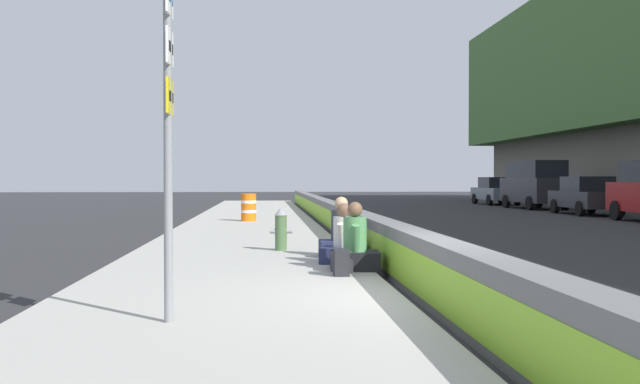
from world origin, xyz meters
name	(u,v)px	position (x,y,z in m)	size (l,w,h in m)	color
ground_plane	(442,309)	(0.00, 0.00, 0.00)	(160.00, 160.00, 0.00)	#2B2B2D
sidewalk_strip	(226,306)	(0.00, 2.65, 0.07)	(80.00, 4.40, 0.14)	#A8A59E
jersey_barrier	(442,274)	(0.00, 0.00, 0.42)	(76.00, 0.45, 0.85)	slate
route_sign_post	(169,117)	(-1.30, 3.16, 2.23)	(0.44, 0.09, 3.60)	gray
fire_hydrant	(281,229)	(6.01, 1.85, 0.59)	(0.26, 0.46, 0.88)	#47663D
seated_person_foreground	(355,248)	(2.78, 0.73, 0.48)	(0.72, 0.83, 1.10)	black
seated_person_middle	(344,244)	(3.70, 0.81, 0.47)	(0.83, 0.90, 1.04)	#23284C
seated_person_rear	(341,238)	(4.76, 0.74, 0.49)	(0.72, 0.82, 1.13)	#23284C
backpack	(342,263)	(2.09, 1.02, 0.33)	(0.32, 0.28, 0.40)	#232328
construction_barrel	(249,207)	(16.39, 2.73, 0.62)	(0.54, 0.54, 0.95)	orange
parked_car_midline	(586,195)	(22.45, -12.15, 0.86)	(4.54, 2.04, 1.71)	#28282D
parked_car_far	(535,184)	(28.84, -12.24, 1.35)	(5.17, 2.26, 2.56)	#28282D
parked_car_farther	(496,191)	(35.20, -12.18, 0.86)	(4.53, 2.01, 1.71)	slate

